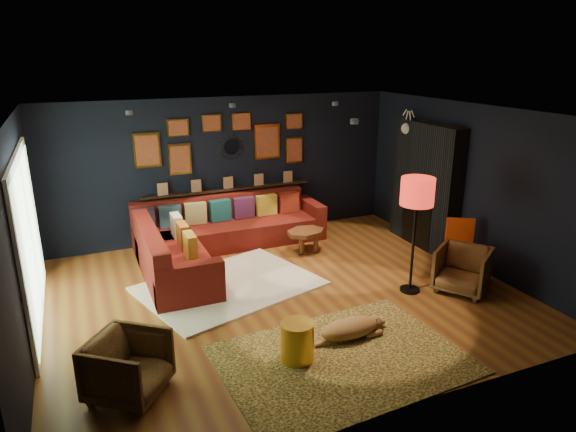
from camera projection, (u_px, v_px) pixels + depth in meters
name	position (u px, v px, depth m)	size (l,w,h in m)	color
floor	(284.00, 294.00, 7.46)	(6.50, 6.50, 0.00)	brown
room_walls	(283.00, 188.00, 6.97)	(6.50, 6.50, 6.50)	black
sectional	(210.00, 239.00, 8.71)	(3.41, 2.69, 0.86)	maroon
ledge	(228.00, 189.00, 9.52)	(3.20, 0.12, 0.04)	black
gallery_wall	(225.00, 142.00, 9.28)	(3.15, 0.04, 1.02)	gold
sunburst_mirror	(231.00, 147.00, 9.35)	(0.47, 0.16, 0.47)	silver
fireplace	(425.00, 190.00, 9.08)	(0.31, 1.60, 2.20)	black
deer_head	(415.00, 128.00, 9.22)	(0.50, 0.28, 0.45)	white
sliding_door	(29.00, 240.00, 6.45)	(0.06, 2.80, 2.20)	white
ceiling_spots	(262.00, 110.00, 7.37)	(3.30, 2.50, 0.06)	black
shag_rug	(230.00, 286.00, 7.68)	(2.48, 1.80, 0.03)	white
leopard_rug	(342.00, 359.00, 5.87)	(2.73, 1.95, 0.02)	gold
coffee_table	(306.00, 234.00, 8.95)	(0.81, 0.67, 0.36)	brown
pouf	(181.00, 270.00, 7.81)	(0.47, 0.47, 0.31)	maroon
armchair_left	(128.00, 364.00, 5.18)	(0.70, 0.66, 0.72)	#A46C37
armchair_right	(463.00, 268.00, 7.47)	(0.71, 0.66, 0.73)	#A46C37
gold_stool	(297.00, 342.00, 5.80)	(0.38, 0.38, 0.48)	gold
orange_chair	(460.00, 243.00, 7.95)	(0.58, 0.58, 0.90)	black
floor_lamp	(417.00, 196.00, 7.12)	(0.47, 0.47, 1.71)	black
dog	(350.00, 325.00, 6.26)	(1.06, 0.52, 0.34)	#A4713C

